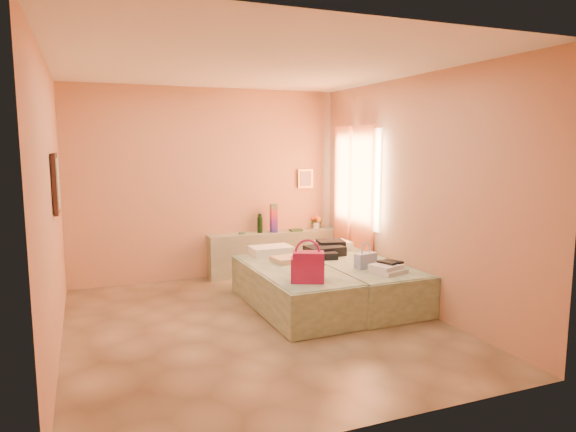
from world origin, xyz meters
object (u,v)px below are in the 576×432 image
Objects in this scene: water_bottle at (260,224)px; towel_stack at (389,269)px; magenta_handbag at (308,267)px; blue_handbag at (366,260)px; green_book at (296,230)px; headboard_ledge at (274,253)px; bed_left at (293,288)px; bed_right at (358,281)px; flower_vase at (317,221)px.

water_bottle is 0.79× the size of towel_stack.
magenta_handbag reaches higher than blue_handbag.
towel_stack is (0.23, -2.26, -0.12)m from green_book.
green_book is 2.40m from magenta_handbag.
water_bottle is at bearing 108.75° from towel_stack.
headboard_ledge is 7.38× the size of blue_handbag.
blue_handbag is at bearing -20.66° from bed_left.
flower_vase reaches higher than bed_right.
flower_vase is 2.10m from blue_handbag.
bed_right is 1.70m from green_book.
blue_handbag is at bearing -88.23° from green_book.
headboard_ledge is 10.88× the size of green_book.
blue_handbag is (0.92, 0.34, -0.08)m from magenta_handbag.
bed_left is 8.26× the size of flower_vase.
blue_handbag is at bearing -104.77° from bed_right.
water_bottle reaches higher than towel_stack.
headboard_ledge is 0.49m from green_book.
water_bottle is 1.14× the size of flower_vase.
green_book is (0.34, -0.06, 0.34)m from headboard_ledge.
bed_left is at bearing -122.49° from flower_vase.
towel_stack is at bearing -85.84° from green_book.
bed_left is 1.17m from towel_stack.
green_book is at bearing -161.03° from flower_vase.
magenta_handbag is 1.03× the size of towel_stack.
headboard_ledge reaches higher than towel_stack.
bed_left is 1.00× the size of bed_right.
towel_stack is (1.04, 0.00, -0.12)m from magenta_handbag.
magenta_handbag is (-1.23, -2.41, -0.10)m from flower_vase.
blue_handbag is 0.35m from towel_stack.
bed_left is 0.94m from blue_handbag.
green_book is (-0.19, 1.64, 0.42)m from bed_right.
headboard_ledge is 1.74m from bed_left.
bed_right is 0.69m from towel_stack.
towel_stack is (0.79, -2.34, -0.24)m from water_bottle.
flower_vase is 0.87× the size of blue_handbag.
magenta_handbag is 1.30× the size of blue_handbag.
magenta_handbag is (-0.47, -2.33, 0.34)m from headboard_ledge.
flower_vase is (0.42, 0.14, 0.11)m from green_book.
green_book is at bearing 79.93° from blue_handbag.
bed_right is (0.90, 0.00, 0.00)m from bed_left.
flower_vase reaches higher than blue_handbag.
towel_stack is at bearing 23.72° from magenta_handbag.
water_bottle is at bearing 83.53° from bed_left.
green_book is (0.56, -0.08, -0.12)m from water_bottle.
magenta_handbag is at bearing -95.98° from water_bottle.
green_book is at bearing 93.87° from magenta_handbag.
flower_vase is at bearing 4.02° from water_bottle.
headboard_ledge is at bearing 105.80° from bed_right.
blue_handbag is at bearing -77.11° from headboard_ledge.
bed_left is 10.61× the size of green_book.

